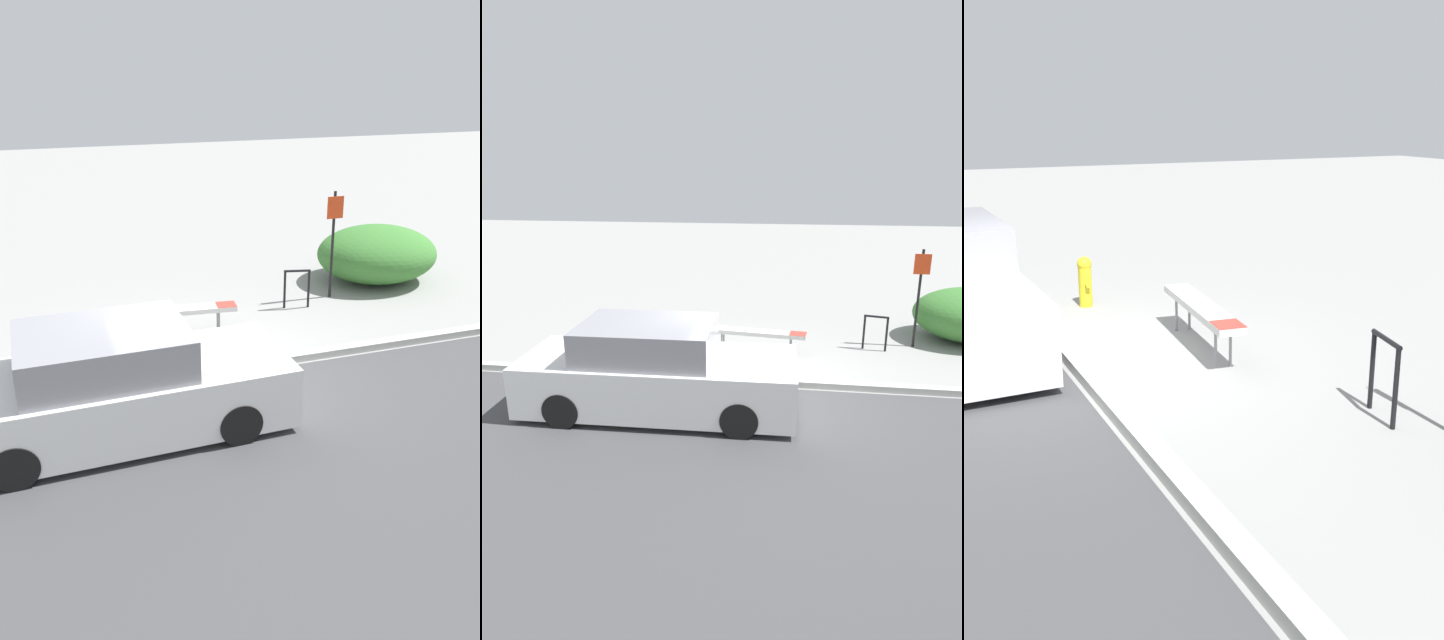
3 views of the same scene
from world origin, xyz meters
The scene contains 9 objects.
ground_plane centered at (0.00, 0.00, 0.00)m, with size 60.00×60.00×0.00m, color gray.
road_strip centered at (0.00, -5.15, 0.00)m, with size 60.00×10.00×0.01m.
curb centered at (0.00, 0.00, 0.07)m, with size 60.00×0.20×0.13m.
bench centered at (0.10, 1.62, 0.51)m, with size 2.23×0.57×0.57m.
bike_rack centered at (2.76, 2.29, 0.50)m, with size 0.55×0.17×0.83m.
sign_post centered at (3.71, 2.65, 1.38)m, with size 0.36×0.08×2.30m.
fire_hydrant centered at (-2.44, 0.86, 0.41)m, with size 0.36×0.22×0.77m.
shrub_hedge centered at (5.21, 3.33, 0.64)m, with size 2.81×2.39×1.28m.
parked_car_near centered at (-1.40, -1.28, 0.69)m, with size 4.65×1.88×1.56m.
Camera 1 is at (-2.17, -8.83, 4.79)m, focal length 35.00 mm.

